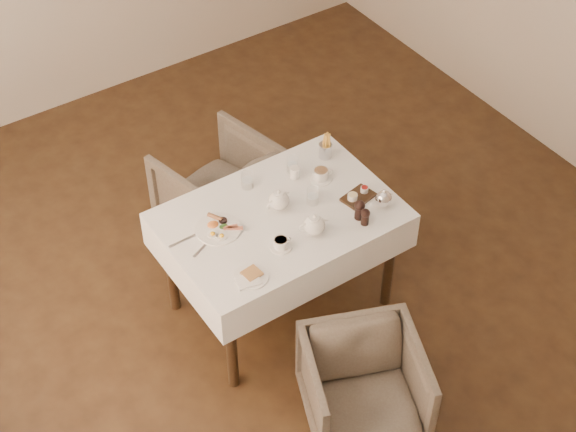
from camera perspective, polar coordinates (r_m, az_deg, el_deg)
The scene contains 20 objects.
table at distance 4.94m, azimuth -0.53°, elevation -0.89°, with size 1.28×0.88×0.75m.
armchair_near at distance 4.71m, azimuth 4.93°, elevation -10.99°, with size 0.60×0.62×0.56m, color #4F443A.
armchair_far at distance 5.68m, azimuth -4.33°, elevation 1.72°, with size 0.67×0.69×0.63m, color #4F443A.
breakfast_plate at distance 4.78m, azimuth -4.54°, elevation -0.78°, with size 0.25×0.25×0.03m.
side_plate at distance 4.53m, azimuth -2.44°, elevation -3.99°, with size 0.19×0.18×0.02m.
teapot_centre at distance 4.85m, azimuth -0.61°, elevation 1.10°, with size 0.16×0.13×0.13m, color white, non-canonical shape.
teapot_front at distance 4.71m, azimuth 1.69°, elevation -0.52°, with size 0.16×0.13×0.13m, color white, non-canonical shape.
creamer at distance 5.06m, azimuth 0.43°, elevation 2.84°, with size 0.06×0.06×0.07m, color white.
teacup_near at distance 4.66m, azimuth -0.47°, elevation -1.81°, with size 0.12×0.12×0.06m.
teacup_far at distance 5.06m, azimuth 2.14°, elevation 2.68°, with size 0.14×0.14×0.07m.
glass_left at distance 5.00m, azimuth -2.65°, elevation 2.35°, with size 0.07×0.07×0.10m, color silver.
glass_mid at distance 4.90m, azimuth 1.61°, elevation 1.28°, with size 0.07×0.07×0.10m, color silver.
glass_right at distance 5.10m, azimuth 0.29°, elevation 3.36°, with size 0.07×0.07×0.09m, color silver.
condiment_board at distance 4.96m, azimuth 4.54°, elevation 1.29°, with size 0.20×0.16×0.05m.
pepper_mill_left at distance 4.81m, azimuth 4.65°, elevation 0.42°, with size 0.06×0.06×0.12m, color black, non-canonical shape.
pepper_mill_right at distance 4.79m, azimuth 5.01°, elevation -0.04°, with size 0.05×0.05×0.11m, color black, non-canonical shape.
silver_pot at distance 4.90m, azimuth 6.20°, elevation 1.19°, with size 0.11×0.09×0.12m, color white, non-canonical shape.
fries_cup at distance 5.18m, azimuth 2.44°, elevation 4.48°, with size 0.08×0.08×0.17m.
cutlery_fork at distance 4.75m, azimuth -6.63°, elevation -1.52°, with size 0.02×0.20×0.00m, color silver.
cutlery_knife at distance 4.70m, azimuth -5.44°, elevation -1.95°, with size 0.01×0.19×0.00m, color silver.
Camera 1 is at (-2.13, -3.06, 4.12)m, focal length 55.00 mm.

